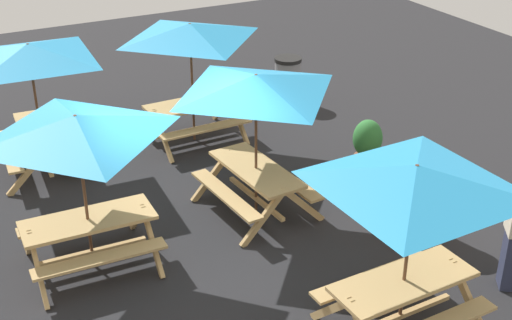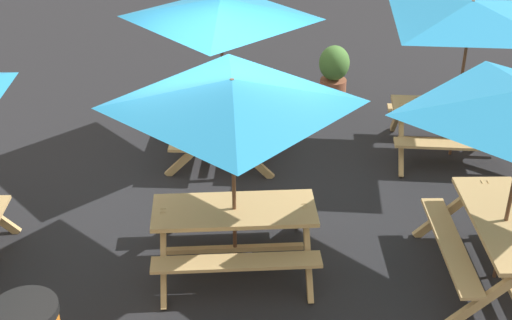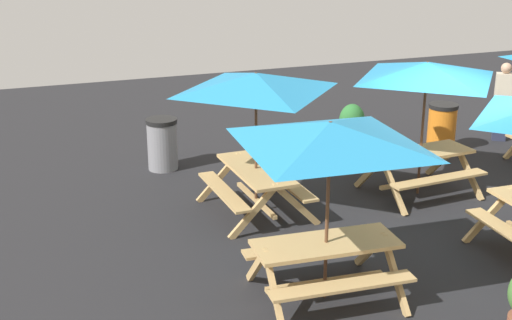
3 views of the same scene
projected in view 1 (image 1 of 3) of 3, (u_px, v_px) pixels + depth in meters
ground_plane at (183, 233)px, 10.79m from camera, size 24.00×24.00×0.00m
picnic_table_0 at (190, 40)px, 12.90m from camera, size 2.06×2.06×2.34m
picnic_table_1 at (30, 62)px, 11.83m from camera, size 2.82×2.82×2.34m
picnic_table_2 at (256, 94)px, 10.51m from camera, size 2.15×2.15×2.34m
picnic_table_3 at (414, 190)px, 7.93m from camera, size 2.83×2.83×2.34m
picnic_table_4 at (78, 137)px, 9.16m from camera, size 2.07×2.07×2.34m
trash_bin_gray at (288, 79)px, 15.37m from camera, size 0.59×0.59×0.98m
trash_bin_orange at (421, 204)px, 10.60m from camera, size 0.59×0.59×0.98m
potted_plant_1 at (367, 147)px, 12.19m from camera, size 0.51×0.51×1.06m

